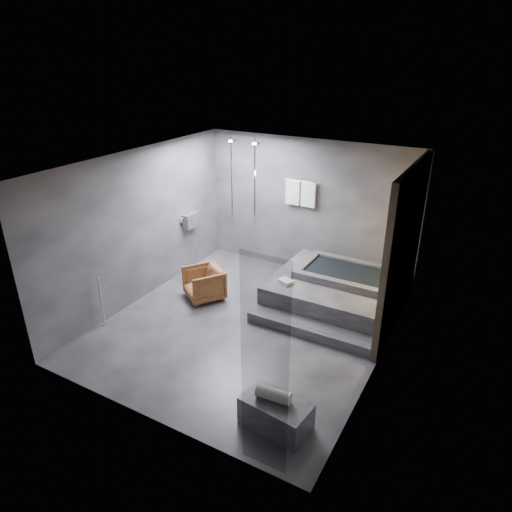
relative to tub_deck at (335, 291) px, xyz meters
The scene contains 7 objects.
room 2.02m from the tub_deck, 118.47° to the right, with size 5.00×5.04×2.82m.
tub_deck is the anchor object (origin of this frame).
tub_step 1.19m from the tub_deck, 90.00° to the right, with size 2.20×0.36×0.18m, color #302F32.
concrete_bench 3.30m from the tub_deck, 82.46° to the right, with size 0.86×0.47×0.39m, color #323234.
driftwood_chair 2.46m from the tub_deck, 155.20° to the right, with size 0.66×0.68×0.62m, color #472511.
rolled_towel 3.29m from the tub_deck, 83.15° to the right, with size 0.16×0.16×0.44m, color white.
deck_towel 0.99m from the tub_deck, 141.36° to the right, with size 0.26×0.19×0.07m, color silver.
Camera 1 is at (3.41, -5.76, 4.33)m, focal length 32.00 mm.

